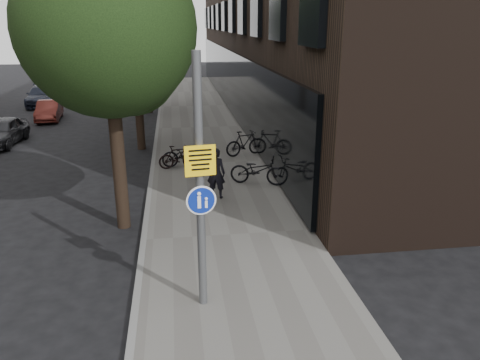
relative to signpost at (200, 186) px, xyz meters
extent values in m
plane|color=black|center=(0.66, -0.28, -2.58)|extent=(120.00, 120.00, 0.00)
cube|color=#615E59|center=(0.91, 9.72, -2.52)|extent=(4.50, 60.00, 0.12)
cube|color=slate|center=(-1.34, 9.72, -2.52)|extent=(0.15, 60.00, 0.13)
cylinder|color=black|center=(-1.94, 4.22, -0.98)|extent=(0.36, 0.36, 3.20)
sphere|color=black|center=(-1.94, 4.22, 2.72)|extent=(4.40, 4.40, 4.40)
sphere|color=black|center=(-1.54, 5.02, 1.72)|extent=(2.64, 2.64, 2.64)
cylinder|color=black|center=(-1.94, 12.72, -0.98)|extent=(0.36, 0.36, 3.20)
sphere|color=black|center=(-1.94, 12.72, 2.72)|extent=(5.00, 5.00, 5.00)
sphere|color=black|center=(-1.54, 13.52, 1.72)|extent=(3.00, 3.00, 3.00)
cylinder|color=black|center=(-1.94, 21.72, -0.98)|extent=(0.36, 0.36, 3.20)
sphere|color=black|center=(-1.94, 21.72, 2.72)|extent=(5.00, 5.00, 5.00)
sphere|color=black|center=(-1.54, 22.52, 1.72)|extent=(3.00, 3.00, 3.00)
cylinder|color=#595B5E|center=(0.00, 0.00, -0.02)|extent=(0.16, 0.16, 4.88)
cube|color=yellow|center=(0.00, 0.00, 0.52)|extent=(0.56, 0.11, 0.56)
cylinder|color=navy|center=(0.00, 0.00, -0.24)|extent=(0.50, 0.08, 0.50)
cylinder|color=white|center=(0.00, 0.00, -0.24)|extent=(0.56, 0.09, 0.56)
imported|color=black|center=(0.80, 5.84, -1.65)|extent=(0.69, 0.56, 1.63)
imported|color=black|center=(2.34, 6.93, -1.96)|extent=(2.02, 1.28, 1.00)
imported|color=black|center=(2.44, 10.61, -1.94)|extent=(1.81, 1.06, 1.05)
imported|color=black|center=(-0.05, 9.42, -1.98)|extent=(1.93, 0.94, 0.97)
imported|color=black|center=(-0.35, 9.18, -2.02)|extent=(1.54, 0.70, 0.89)
imported|color=black|center=(-8.35, 14.45, -1.96)|extent=(1.72, 3.75, 1.24)
imported|color=maroon|center=(-7.60, 20.08, -2.02)|extent=(1.51, 3.51, 1.12)
imported|color=black|center=(-9.28, 25.41, -1.93)|extent=(2.34, 4.65, 1.30)
camera|label=1|loc=(-0.40, -8.09, 2.87)|focal=35.00mm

